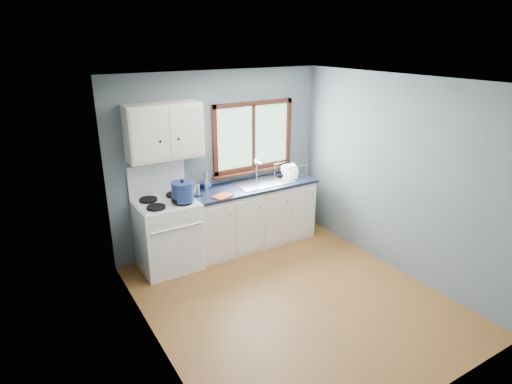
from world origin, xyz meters
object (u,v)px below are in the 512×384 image
sink (263,187)px  skillet (182,199)px  gas_range (168,233)px  base_cabinets (253,217)px  dish_rack (290,173)px  stockpot (183,191)px  utensil_crock (196,188)px  thermos (206,181)px

sink → skillet: 1.33m
gas_range → base_cabinets: 1.31m
skillet → dish_rack: 1.81m
stockpot → utensil_crock: 0.41m
gas_range → dish_rack: (1.97, 0.03, 0.48)m
utensil_crock → thermos: utensil_crock is taller
base_cabinets → thermos: bearing=167.7°
gas_range → utensil_crock: bearing=13.8°
stockpot → thermos: (0.47, 0.32, -0.03)m
sink → thermos: size_ratio=3.14×
gas_range → sink: 1.53m
gas_range → stockpot: (0.18, -0.16, 0.59)m
gas_range → base_cabinets: size_ratio=0.74×
sink → skillet: sink is taller
gas_range → skillet: (0.17, -0.15, 0.49)m
thermos → stockpot: bearing=-145.3°
base_cabinets → sink: size_ratio=2.20×
gas_range → skillet: bearing=-41.9°
stockpot → thermos: 0.57m
sink → thermos: bearing=170.2°
sink → stockpot: (-1.31, -0.18, 0.23)m
gas_range → thermos: (0.64, 0.16, 0.56)m
sink → stockpot: bearing=-172.3°
dish_rack → thermos: bearing=170.4°
base_cabinets → stockpot: size_ratio=5.73×
sink → thermos: (-0.84, 0.15, 0.19)m
base_cabinets → stockpot: 1.33m
sink → dish_rack: 0.50m
dish_rack → skillet: bearing=-178.1°
sink → dish_rack: size_ratio=1.95×
skillet → utensil_crock: utensil_crock is taller
gas_range → sink: size_ratio=1.62×
skillet → stockpot: stockpot is taller
gas_range → stockpot: bearing=-42.1°
gas_range → sink: bearing=0.7°
dish_rack → utensil_crock: bearing=172.9°
thermos → dish_rack: (1.32, -0.14, -0.08)m
utensil_crock → thermos: (0.18, 0.05, 0.06)m
utensil_crock → dish_rack: size_ratio=0.81×
stockpot → dish_rack: 1.80m
gas_range → utensil_crock: gas_range is taller
skillet → dish_rack: size_ratio=0.96×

